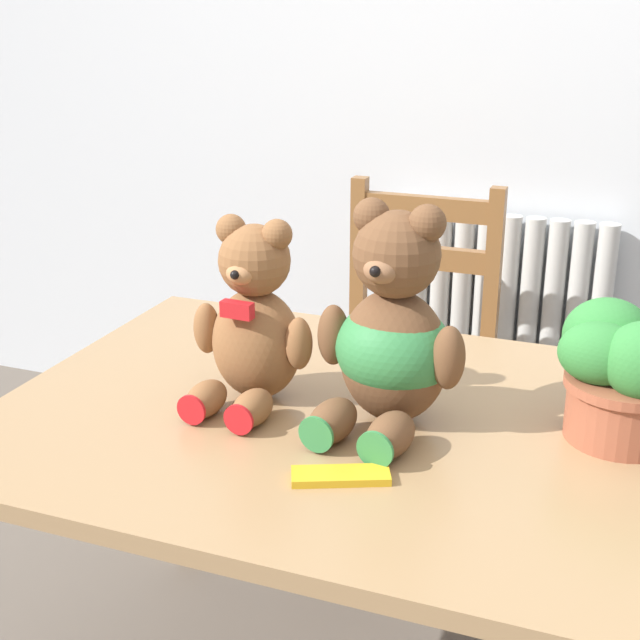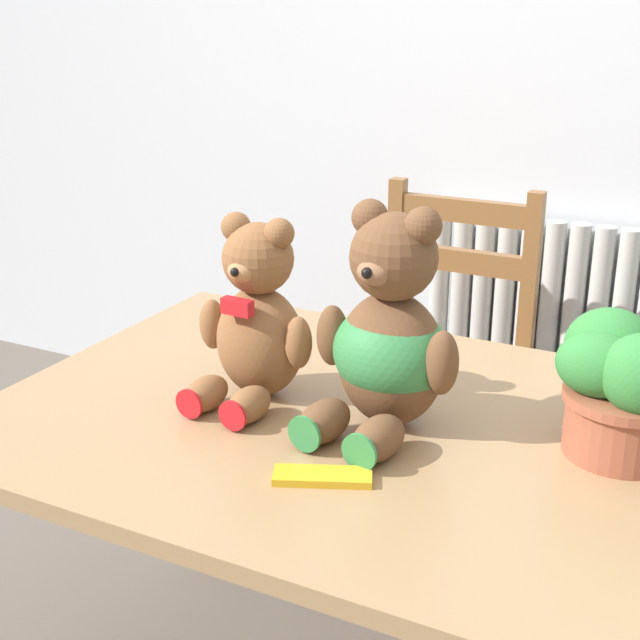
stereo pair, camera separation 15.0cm
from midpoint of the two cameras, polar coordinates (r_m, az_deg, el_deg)
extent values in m
cube|color=silver|center=(2.60, 17.12, 17.63)|extent=(8.00, 0.04, 2.60)
cylinder|color=beige|center=(2.79, 9.04, -0.84)|extent=(0.06, 0.06, 0.78)
cylinder|color=beige|center=(2.77, 10.36, -1.06)|extent=(0.06, 0.06, 0.78)
cylinder|color=beige|center=(2.75, 11.69, -1.29)|extent=(0.06, 0.06, 0.78)
cylinder|color=beige|center=(2.74, 13.03, -1.52)|extent=(0.06, 0.06, 0.78)
cylinder|color=beige|center=(2.72, 14.39, -1.74)|extent=(0.06, 0.06, 0.78)
cylinder|color=beige|center=(2.71, 15.76, -1.97)|extent=(0.06, 0.06, 0.78)
cylinder|color=beige|center=(2.70, 17.14, -2.20)|extent=(0.06, 0.06, 0.78)
cylinder|color=beige|center=(2.69, 18.54, -2.44)|extent=(0.06, 0.06, 0.78)
cylinder|color=beige|center=(2.69, 19.94, -2.67)|extent=(0.06, 0.06, 0.78)
cylinder|color=beige|center=(2.68, 21.35, -2.90)|extent=(0.06, 0.06, 0.78)
cube|color=beige|center=(2.87, 14.40, -8.74)|extent=(0.67, 0.10, 0.04)
cube|color=#9E7A51|center=(1.53, 5.50, -6.86)|extent=(1.26, 0.89, 0.03)
cube|color=#9E7A51|center=(2.24, -4.92, -7.67)|extent=(0.06, 0.06, 0.67)
cube|color=brown|center=(2.30, 8.89, -3.82)|extent=(0.41, 0.45, 0.03)
cube|color=brown|center=(2.19, 11.48, -12.26)|extent=(0.04, 0.04, 0.44)
cube|color=brown|center=(2.29, 2.41, -10.21)|extent=(0.04, 0.04, 0.44)
cube|color=brown|center=(2.44, 14.59, -2.65)|extent=(0.04, 0.04, 0.92)
cube|color=brown|center=(2.54, 6.42, -1.23)|extent=(0.04, 0.04, 0.92)
cube|color=brown|center=(2.37, 11.02, 6.87)|extent=(0.33, 0.03, 0.06)
cube|color=brown|center=(2.40, 10.81, 3.74)|extent=(0.33, 0.03, 0.06)
ellipsoid|color=brown|center=(1.57, -1.14, -1.44)|extent=(0.17, 0.15, 0.20)
sphere|color=brown|center=(1.52, -1.18, 3.92)|extent=(0.12, 0.12, 0.12)
sphere|color=brown|center=(1.48, 0.25, 5.53)|extent=(0.05, 0.05, 0.05)
sphere|color=brown|center=(1.53, -2.60, 5.93)|extent=(0.05, 0.05, 0.05)
ellipsoid|color=#B2794C|center=(1.48, -2.11, 3.13)|extent=(0.05, 0.05, 0.04)
sphere|color=black|center=(1.46, -2.57, 3.03)|extent=(0.02, 0.02, 0.02)
ellipsoid|color=brown|center=(1.50, 1.46, -1.52)|extent=(0.05, 0.05, 0.09)
ellipsoid|color=brown|center=(1.59, -4.24, -0.31)|extent=(0.05, 0.05, 0.09)
ellipsoid|color=brown|center=(1.49, -1.71, -5.51)|extent=(0.06, 0.10, 0.06)
cylinder|color=red|center=(1.46, -2.70, -6.21)|extent=(0.05, 0.01, 0.05)
ellipsoid|color=brown|center=(1.54, -4.54, -4.78)|extent=(0.06, 0.10, 0.06)
cylinder|color=red|center=(1.50, -5.57, -5.43)|extent=(0.05, 0.01, 0.05)
cube|color=red|center=(1.49, -2.46, 0.80)|extent=(0.06, 0.02, 0.03)
ellipsoid|color=brown|center=(1.47, 7.47, -2.54)|extent=(0.20, 0.18, 0.23)
sphere|color=brown|center=(1.41, 7.79, 3.99)|extent=(0.14, 0.14, 0.14)
sphere|color=brown|center=(1.38, 9.74, 5.91)|extent=(0.06, 0.06, 0.06)
sphere|color=brown|center=(1.42, 6.11, 6.53)|extent=(0.06, 0.06, 0.06)
ellipsoid|color=#8C5F3F|center=(1.37, 6.73, 3.06)|extent=(0.07, 0.06, 0.04)
sphere|color=black|center=(1.35, 6.22, 2.95)|extent=(0.02, 0.02, 0.02)
ellipsoid|color=brown|center=(1.40, 10.86, -2.78)|extent=(0.06, 0.06, 0.11)
ellipsoid|color=brown|center=(1.49, 3.67, -1.05)|extent=(0.06, 0.06, 0.11)
ellipsoid|color=brown|center=(1.39, 6.88, -7.60)|extent=(0.08, 0.12, 0.07)
cylinder|color=#337F42|center=(1.34, 5.75, -8.50)|extent=(0.06, 0.01, 0.06)
ellipsoid|color=brown|center=(1.43, 3.29, -6.55)|extent=(0.08, 0.12, 0.07)
cylinder|color=#337F42|center=(1.39, 2.09, -7.39)|extent=(0.06, 0.01, 0.06)
ellipsoid|color=#337F42|center=(1.46, 7.49, -2.13)|extent=(0.22, 0.20, 0.16)
cylinder|color=#9E5138|center=(1.49, 21.58, -6.19)|extent=(0.18, 0.18, 0.10)
cylinder|color=#9E5138|center=(1.47, 21.80, -4.63)|extent=(0.19, 0.19, 0.02)
ellipsoid|color=#337F38|center=(1.48, 20.89, -1.76)|extent=(0.14, 0.12, 0.13)
ellipsoid|color=#337F38|center=(1.43, 20.38, -2.78)|extent=(0.13, 0.10, 0.10)
cube|color=gold|center=(1.33, 3.43, -10.05)|extent=(0.15, 0.10, 0.01)
camera|label=1|loc=(0.07, -87.14, 1.05)|focal=50.00mm
camera|label=2|loc=(0.07, 92.86, -1.05)|focal=50.00mm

